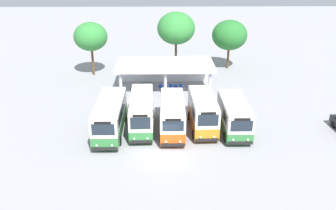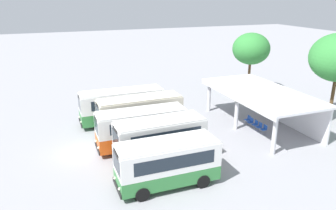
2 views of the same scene
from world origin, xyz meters
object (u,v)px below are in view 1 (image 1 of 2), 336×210
(city_bus_nearest_orange, at_px, (110,116))
(city_bus_middle_cream, at_px, (172,115))
(city_bus_second_in_row, at_px, (142,111))
(waiting_chair_end_by_column, at_px, (161,87))
(city_bus_fourth_amber, at_px, (203,111))
(waiting_chair_second_from_end, at_px, (166,87))
(city_bus_fifth_blue, at_px, (234,115))
(waiting_chair_fifth_seat, at_px, (181,87))
(waiting_chair_fourth_seat, at_px, (176,87))
(waiting_chair_middle_seat, at_px, (171,87))

(city_bus_nearest_orange, xyz_separation_m, city_bus_middle_cream, (5.90, 0.18, -0.02))
(city_bus_second_in_row, relative_size, waiting_chair_end_by_column, 8.80)
(city_bus_fourth_amber, bearing_deg, waiting_chair_end_by_column, 111.67)
(waiting_chair_end_by_column, relative_size, waiting_chair_second_from_end, 1.00)
(city_bus_fourth_amber, bearing_deg, city_bus_fifth_blue, -10.96)
(city_bus_second_in_row, bearing_deg, waiting_chair_end_by_column, 79.93)
(waiting_chair_fifth_seat, bearing_deg, waiting_chair_end_by_column, -179.90)
(waiting_chair_fourth_seat, bearing_deg, city_bus_fifth_blue, -64.47)
(waiting_chair_second_from_end, bearing_deg, waiting_chair_fifth_seat, 3.66)
(city_bus_fourth_amber, bearing_deg, city_bus_second_in_row, 177.71)
(waiting_chair_fifth_seat, bearing_deg, city_bus_middle_cream, -97.06)
(city_bus_nearest_orange, distance_m, waiting_chair_end_by_column, 12.04)
(city_bus_middle_cream, bearing_deg, city_bus_second_in_row, 166.38)
(waiting_chair_middle_seat, xyz_separation_m, waiting_chair_fourth_seat, (0.62, 0.00, 0.00))
(city_bus_nearest_orange, distance_m, waiting_chair_second_from_end, 12.19)
(city_bus_middle_cream, distance_m, waiting_chair_second_from_end, 10.78)
(city_bus_second_in_row, distance_m, waiting_chair_second_from_end, 10.35)
(city_bus_nearest_orange, xyz_separation_m, waiting_chair_fourth_seat, (6.62, 10.94, -1.25))
(city_bus_fourth_amber, bearing_deg, city_bus_middle_cream, -170.78)
(city_bus_fourth_amber, height_order, city_bus_fifth_blue, city_bus_fourth_amber)
(city_bus_nearest_orange, height_order, city_bus_second_in_row, city_bus_second_in_row)
(city_bus_middle_cream, height_order, city_bus_fourth_amber, city_bus_fourth_amber)
(waiting_chair_middle_seat, bearing_deg, city_bus_fourth_amber, -74.46)
(city_bus_second_in_row, distance_m, waiting_chair_middle_seat, 10.57)
(waiting_chair_fourth_seat, xyz_separation_m, waiting_chair_fifth_seat, (0.62, 0.06, 0.00))
(city_bus_second_in_row, height_order, waiting_chair_second_from_end, city_bus_second_in_row)
(city_bus_nearest_orange, xyz_separation_m, city_bus_fifth_blue, (11.80, 0.09, -0.08))
(city_bus_second_in_row, xyz_separation_m, city_bus_fourth_amber, (5.90, -0.24, 0.04))
(city_bus_nearest_orange, relative_size, city_bus_fifth_blue, 1.21)
(waiting_chair_fifth_seat, bearing_deg, city_bus_fifth_blue, -67.32)
(waiting_chair_fifth_seat, bearing_deg, city_bus_fourth_amber, -81.15)
(waiting_chair_end_by_column, bearing_deg, city_bus_fifth_blue, -57.10)
(city_bus_middle_cream, relative_size, waiting_chair_fifth_seat, 8.47)
(city_bus_fourth_amber, distance_m, waiting_chair_fourth_seat, 10.60)
(city_bus_second_in_row, distance_m, city_bus_fifth_blue, 8.89)
(city_bus_fifth_blue, relative_size, waiting_chair_fifth_seat, 7.71)
(waiting_chair_fourth_seat, bearing_deg, waiting_chair_fifth_seat, 5.29)
(city_bus_nearest_orange, xyz_separation_m, waiting_chair_end_by_column, (4.74, 10.99, -1.25))
(city_bus_nearest_orange, relative_size, city_bus_fourth_amber, 1.21)
(city_bus_fifth_blue, xyz_separation_m, waiting_chair_end_by_column, (-7.05, 10.90, -1.17))
(waiting_chair_fourth_seat, bearing_deg, waiting_chair_middle_seat, -179.85)
(city_bus_middle_cream, bearing_deg, waiting_chair_fourth_seat, 86.19)
(city_bus_middle_cream, relative_size, waiting_chair_second_from_end, 8.47)
(city_bus_nearest_orange, relative_size, city_bus_second_in_row, 1.06)
(waiting_chair_middle_seat, relative_size, waiting_chair_fifth_seat, 1.00)
(waiting_chair_end_by_column, relative_size, waiting_chair_fifth_seat, 1.00)
(city_bus_fifth_blue, xyz_separation_m, waiting_chair_middle_seat, (-5.81, 10.85, -1.17))
(waiting_chair_end_by_column, distance_m, waiting_chair_fifth_seat, 2.50)
(waiting_chair_middle_seat, bearing_deg, city_bus_fifth_blue, -61.84)
(city_bus_middle_cream, xyz_separation_m, city_bus_fourth_amber, (2.95, 0.48, 0.10))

